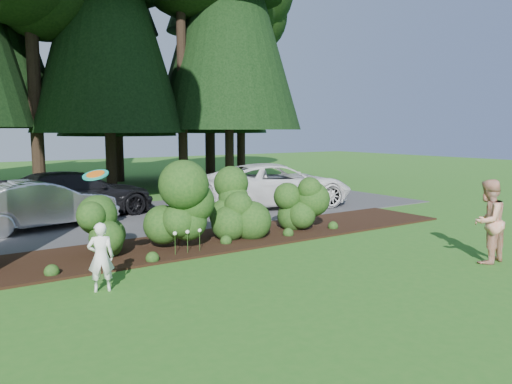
# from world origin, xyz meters

# --- Properties ---
(ground) EXTENTS (80.00, 80.00, 0.00)m
(ground) POSITION_xyz_m (0.00, 0.00, 0.00)
(ground) COLOR #29661D
(ground) RESTS_ON ground
(mulch_bed) EXTENTS (16.00, 2.50, 0.05)m
(mulch_bed) POSITION_xyz_m (0.00, 3.25, 0.03)
(mulch_bed) COLOR black
(mulch_bed) RESTS_ON ground
(driveway) EXTENTS (22.00, 6.00, 0.03)m
(driveway) POSITION_xyz_m (0.00, 7.50, 0.01)
(driveway) COLOR #38383A
(driveway) RESTS_ON ground
(shrub_row) EXTENTS (6.53, 1.60, 1.61)m
(shrub_row) POSITION_xyz_m (0.77, 3.14, 0.81)
(shrub_row) COLOR #183D12
(shrub_row) RESTS_ON ground
(lily_cluster) EXTENTS (0.69, 0.09, 0.57)m
(lily_cluster) POSITION_xyz_m (-0.30, 2.40, 0.50)
(lily_cluster) COLOR #183D12
(lily_cluster) RESTS_ON ground
(car_silver_wagon) EXTENTS (4.25, 2.12, 1.34)m
(car_silver_wagon) POSITION_xyz_m (-2.38, 7.28, 0.70)
(car_silver_wagon) COLOR silver
(car_silver_wagon) RESTS_ON driveway
(car_white_suv) EXTENTS (5.94, 3.64, 1.54)m
(car_white_suv) POSITION_xyz_m (5.43, 6.87, 0.80)
(car_white_suv) COLOR white
(car_white_suv) RESTS_ON driveway
(car_dark_suv) EXTENTS (5.13, 2.48, 1.44)m
(car_dark_suv) POSITION_xyz_m (-1.08, 8.59, 0.75)
(car_dark_suv) COLOR black
(car_dark_suv) RESTS_ON driveway
(child) EXTENTS (0.50, 0.41, 1.20)m
(child) POSITION_xyz_m (-2.64, 0.98, 0.60)
(child) COLOR white
(child) RESTS_ON ground
(adult) EXTENTS (0.91, 0.74, 1.74)m
(adult) POSITION_xyz_m (4.57, -1.67, 0.87)
(adult) COLOR #C6451A
(adult) RESTS_ON ground
(frisbee) EXTENTS (0.46, 0.44, 0.22)m
(frisbee) POSITION_xyz_m (-2.61, 1.19, 1.99)
(frisbee) COLOR teal
(frisbee) RESTS_ON ground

